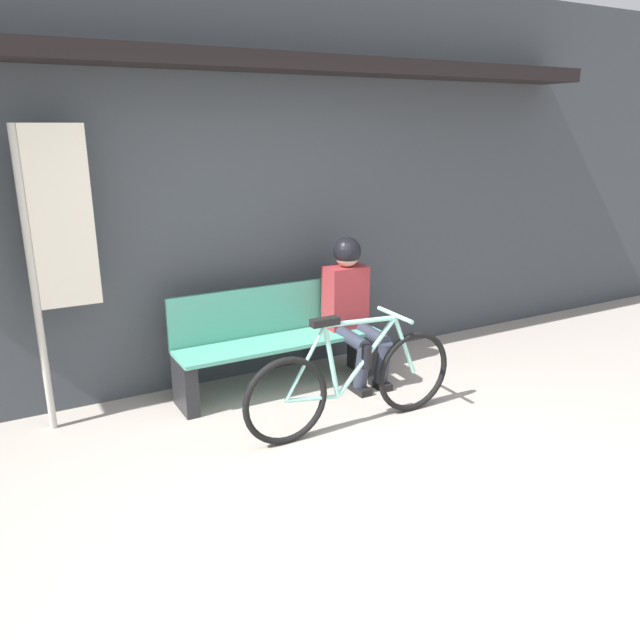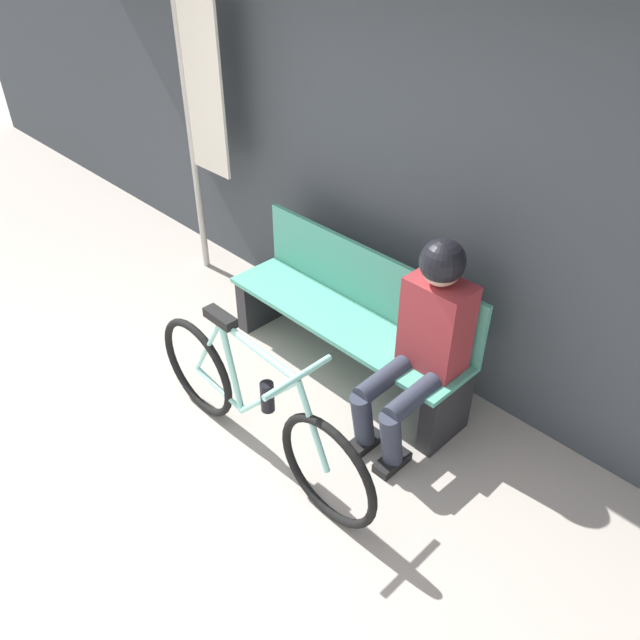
{
  "view_description": "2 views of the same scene",
  "coord_description": "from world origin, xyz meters",
  "views": [
    {
      "loc": [
        -1.82,
        -2.45,
        2.06
      ],
      "look_at": [
        0.29,
        1.36,
        0.69
      ],
      "focal_mm": 35.0,
      "sensor_mm": 36.0,
      "label": 1
    },
    {
      "loc": [
        2.25,
        -0.44,
        2.61
      ],
      "look_at": [
        0.35,
        1.42,
        0.69
      ],
      "focal_mm": 35.0,
      "sensor_mm": 36.0,
      "label": 2
    }
  ],
  "objects": [
    {
      "name": "storefront_wall",
      "position": [
        0.0,
        2.27,
        1.66
      ],
      "size": [
        12.0,
        0.56,
        3.2
      ],
      "color": "#3D4247",
      "rests_on": "ground_plane"
    },
    {
      "name": "park_bench_near",
      "position": [
        0.17,
        1.85,
        0.39
      ],
      "size": [
        1.68,
        0.42,
        0.83
      ],
      "color": "#51A88E",
      "rests_on": "ground_plane"
    },
    {
      "name": "bicycle",
      "position": [
        0.34,
        0.96,
        0.35
      ],
      "size": [
        1.67,
        0.4,
        0.84
      ],
      "color": "black",
      "rests_on": "ground_plane"
    },
    {
      "name": "person_seated",
      "position": [
        0.8,
        1.74,
        0.68
      ],
      "size": [
        0.34,
        0.63,
        1.19
      ],
      "color": "#2D3342",
      "rests_on": "ground_plane"
    },
    {
      "name": "banner_pole",
      "position": [
        -1.39,
        1.97,
        1.32
      ],
      "size": [
        0.45,
        0.05,
        2.07
      ],
      "color": "#B7B2A8",
      "rests_on": "ground_plane"
    },
    {
      "name": "ground_plane",
      "position": [
        0.0,
        0.0,
        0.0
      ],
      "size": [
        24.0,
        24.0,
        0.0
      ],
      "primitive_type": "plane",
      "color": "#ADA399"
    }
  ]
}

